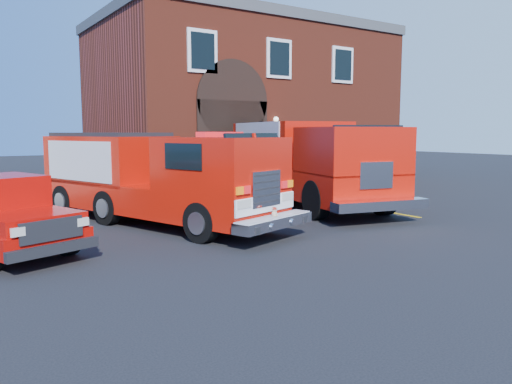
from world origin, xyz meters
TOP-DOWN VIEW (x-y plane):
  - ground at (0.00, 0.00)m, footprint 100.00×100.00m
  - parking_stripe_near at (6.50, 1.00)m, footprint 0.12×3.00m
  - parking_stripe_mid at (6.50, 4.00)m, footprint 0.12×3.00m
  - parking_stripe_far at (6.50, 7.00)m, footprint 0.12×3.00m
  - fire_station at (8.99, 13.98)m, footprint 15.20×10.20m
  - fire_engine at (-0.63, 3.11)m, footprint 4.85×8.80m
  - secondary_truck at (5.46, 3.80)m, footprint 4.74×9.55m

SIDE VIEW (x-z plane):
  - ground at x=0.00m, z-range 0.00..0.00m
  - parking_stripe_near at x=6.50m, z-range 0.00..0.01m
  - parking_stripe_mid at x=6.50m, z-range 0.00..0.01m
  - parking_stripe_far at x=6.50m, z-range 0.00..0.01m
  - fire_engine at x=-0.63m, z-range 0.05..2.66m
  - secondary_truck at x=5.46m, z-range 0.13..3.10m
  - fire_station at x=8.99m, z-range 0.03..8.48m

